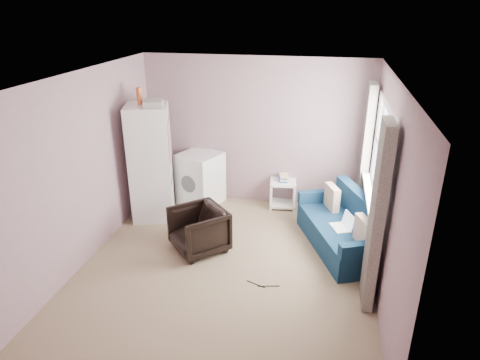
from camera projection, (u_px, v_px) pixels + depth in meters
The scene contains 8 objects.
room at pixel (228, 179), 5.28m from camera, with size 3.84×4.24×2.54m.
armchair at pixel (199, 228), 5.98m from camera, with size 0.69×0.64×0.71m, color black.
fridge at pixel (151, 162), 6.73m from camera, with size 0.80×0.80×2.11m.
washing_machine at pixel (200, 177), 7.39m from camera, with size 0.83×0.83×0.90m.
side_table at pixel (283, 191), 7.32m from camera, with size 0.48×0.48×0.59m.
sofa at pixel (345, 230), 6.08m from camera, with size 1.38×1.88×0.77m.
window_dressing at pixel (370, 180), 5.63m from camera, with size 0.17×2.62×2.18m.
floor_cables at pixel (262, 285), 5.34m from camera, with size 0.42×0.11×0.01m.
Camera 1 is at (1.17, -4.73, 3.29)m, focal length 32.00 mm.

